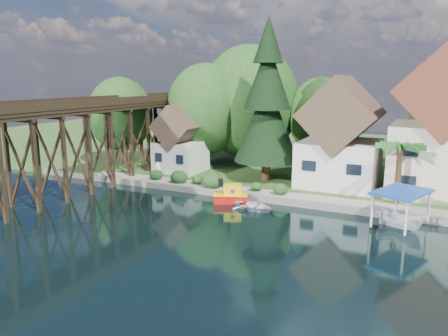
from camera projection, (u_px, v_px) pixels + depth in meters
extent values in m
plane|color=black|center=(205.00, 225.00, 33.94)|extent=(140.00, 140.00, 0.00)
cube|color=#305220|center=(315.00, 155.00, 63.83)|extent=(140.00, 52.00, 0.50)
cube|color=slate|center=(286.00, 202.00, 39.21)|extent=(60.00, 0.40, 0.62)
cube|color=gray|center=(312.00, 199.00, 39.45)|extent=(50.00, 2.60, 0.06)
cube|color=black|center=(21.00, 164.00, 37.18)|extent=(4.00, 0.36, 8.00)
cube|color=black|center=(51.00, 158.00, 40.00)|extent=(4.00, 0.36, 8.00)
cube|color=black|center=(77.00, 153.00, 42.82)|extent=(4.00, 0.36, 8.00)
cube|color=black|center=(99.00, 148.00, 45.63)|extent=(4.00, 0.36, 8.00)
cube|color=black|center=(119.00, 144.00, 48.45)|extent=(4.00, 0.36, 8.00)
cube|color=black|center=(137.00, 141.00, 51.27)|extent=(4.00, 0.36, 8.00)
cube|color=black|center=(152.00, 137.00, 54.09)|extent=(4.00, 0.36, 8.00)
cube|color=black|center=(167.00, 135.00, 56.90)|extent=(4.00, 0.36, 8.00)
cube|color=black|center=(180.00, 132.00, 59.72)|extent=(4.00, 0.36, 8.00)
cube|color=black|center=(191.00, 129.00, 62.54)|extent=(4.00, 0.36, 8.00)
cube|color=black|center=(81.00, 109.00, 45.21)|extent=(0.35, 44.00, 0.35)
cube|color=black|center=(107.00, 110.00, 43.71)|extent=(0.35, 44.00, 0.35)
cube|color=black|center=(94.00, 107.00, 44.40)|extent=(4.00, 44.00, 0.30)
cube|color=black|center=(79.00, 101.00, 45.15)|extent=(0.12, 44.00, 0.80)
cube|color=black|center=(109.00, 102.00, 43.43)|extent=(0.12, 44.00, 0.80)
cube|color=silver|center=(339.00, 163.00, 44.48)|extent=(7.50, 8.00, 4.50)
cube|color=#483426|center=(342.00, 114.00, 43.48)|extent=(7.64, 8.64, 7.64)
cube|color=black|center=(309.00, 166.00, 41.77)|extent=(1.35, 0.08, 1.00)
cube|color=black|center=(354.00, 170.00, 39.97)|extent=(1.35, 0.08, 1.00)
cube|color=beige|center=(438.00, 159.00, 40.86)|extent=(8.50, 8.50, 6.50)
cube|color=brown|center=(445.00, 91.00, 39.58)|extent=(8.65, 9.18, 8.65)
cube|color=black|center=(408.00, 162.00, 38.03)|extent=(1.53, 0.08, 1.00)
cube|color=silver|center=(181.00, 156.00, 50.98)|extent=(5.00, 5.00, 3.50)
cube|color=#483426|center=(180.00, 126.00, 50.26)|extent=(5.09, 5.40, 5.09)
cube|color=black|center=(158.00, 157.00, 49.30)|extent=(0.90, 0.08, 1.00)
cube|color=black|center=(180.00, 159.00, 48.10)|extent=(0.90, 0.08, 1.00)
cylinder|color=#382314|center=(207.00, 147.00, 54.41)|extent=(0.50, 0.50, 4.50)
ellipsoid|color=#1E4418|center=(206.00, 109.00, 53.45)|extent=(4.40, 4.40, 5.06)
cylinder|color=#382314|center=(249.00, 143.00, 56.17)|extent=(0.50, 0.50, 4.95)
ellipsoid|color=#1E4418|center=(249.00, 102.00, 55.12)|extent=(5.00, 5.00, 5.75)
cylinder|color=#382314|center=(320.00, 151.00, 53.28)|extent=(0.50, 0.50, 4.05)
ellipsoid|color=#1E4418|center=(321.00, 116.00, 52.42)|extent=(4.00, 4.00, 4.60)
cylinder|color=#382314|center=(122.00, 148.00, 55.22)|extent=(0.50, 0.50, 4.05)
ellipsoid|color=#1E4418|center=(120.00, 114.00, 54.36)|extent=(4.00, 4.00, 4.60)
ellipsoid|color=#174219|center=(179.00, 176.00, 45.22)|extent=(1.98, 1.98, 1.53)
ellipsoid|color=#174219|center=(197.00, 179.00, 44.66)|extent=(1.54, 1.54, 1.19)
ellipsoid|color=#174219|center=(212.00, 179.00, 43.31)|extent=(2.20, 2.20, 1.70)
ellipsoid|color=#174219|center=(156.00, 174.00, 46.70)|extent=(1.76, 1.76, 1.36)
ellipsoid|color=#174219|center=(257.00, 185.00, 41.96)|extent=(1.54, 1.54, 1.19)
ellipsoid|color=#174219|center=(280.00, 188.00, 40.61)|extent=(1.76, 1.76, 1.36)
cylinder|color=#382314|center=(266.00, 166.00, 46.57)|extent=(0.94, 0.94, 3.12)
cone|color=black|center=(267.00, 122.00, 45.62)|extent=(6.86, 6.86, 8.32)
cone|color=black|center=(268.00, 76.00, 44.68)|extent=(4.99, 4.99, 6.76)
cone|color=black|center=(269.00, 39.00, 43.94)|extent=(3.12, 3.12, 4.68)
cylinder|color=#382314|center=(398.00, 177.00, 37.39)|extent=(0.49, 0.49, 4.86)
ellipsoid|color=#1D531B|center=(401.00, 146.00, 36.86)|extent=(4.53, 4.53, 1.10)
cube|color=red|center=(231.00, 199.00, 40.09)|extent=(3.39, 2.65, 0.80)
cube|color=yellow|center=(231.00, 194.00, 40.01)|extent=(3.52, 2.78, 0.10)
cube|color=yellow|center=(233.00, 190.00, 39.91)|extent=(1.95, 1.73, 1.00)
cylinder|color=black|center=(221.00, 183.00, 39.84)|extent=(0.44, 0.44, 0.70)
cylinder|color=#940B5F|center=(233.00, 191.00, 39.31)|extent=(0.36, 0.21, 0.36)
cylinder|color=#940B5F|center=(233.00, 188.00, 40.52)|extent=(0.36, 0.21, 0.36)
cylinder|color=#940B5F|center=(241.00, 190.00, 39.87)|extent=(0.21, 0.36, 0.36)
imported|color=silver|center=(254.00, 205.00, 37.92)|extent=(4.45, 3.68, 0.80)
imported|color=white|center=(400.00, 219.00, 33.06)|extent=(3.95, 2.57, 1.43)
cube|color=#1A4AAC|center=(402.00, 192.00, 32.62)|extent=(4.52, 5.38, 0.17)
cylinder|color=white|center=(406.00, 218.00, 30.61)|extent=(0.17, 0.17, 2.58)
cylinder|color=white|center=(429.00, 207.00, 33.35)|extent=(0.17, 0.17, 2.58)
cylinder|color=white|center=(372.00, 210.00, 32.42)|extent=(0.17, 0.17, 2.58)
cylinder|color=white|center=(396.00, 200.00, 35.16)|extent=(0.17, 0.17, 2.58)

